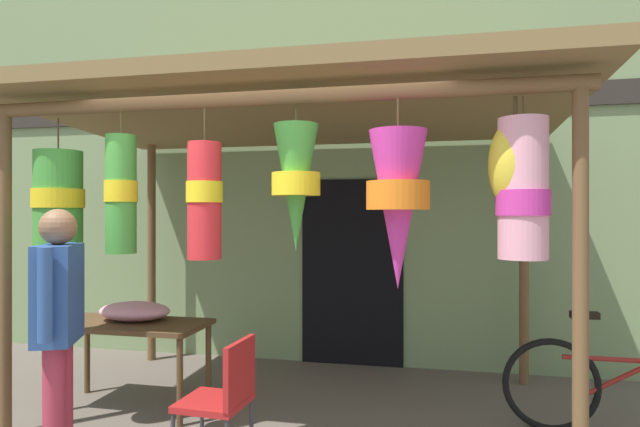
{
  "coord_description": "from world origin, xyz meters",
  "views": [
    {
      "loc": [
        1.16,
        -3.29,
        1.63
      ],
      "look_at": [
        0.14,
        1.35,
        1.63
      ],
      "focal_mm": 29.98,
      "sensor_mm": 36.0,
      "label": 1
    }
  ],
  "objects_px": {
    "parked_bicycle": "(626,387)",
    "folding_chair": "(225,393)",
    "vendor_in_orange": "(58,317)",
    "flower_heap_on_table": "(136,311)",
    "display_table": "(130,332)"
  },
  "relations": [
    {
      "from": "parked_bicycle",
      "to": "folding_chair",
      "type": "bearing_deg",
      "value": -155.91
    },
    {
      "from": "vendor_in_orange",
      "to": "folding_chair",
      "type": "bearing_deg",
      "value": 11.74
    },
    {
      "from": "flower_heap_on_table",
      "to": "parked_bicycle",
      "type": "relative_size",
      "value": 0.35
    },
    {
      "from": "flower_heap_on_table",
      "to": "folding_chair",
      "type": "xyz_separation_m",
      "value": [
        1.21,
        -0.95,
        -0.3
      ]
    },
    {
      "from": "flower_heap_on_table",
      "to": "parked_bicycle",
      "type": "height_order",
      "value": "parked_bicycle"
    },
    {
      "from": "display_table",
      "to": "parked_bicycle",
      "type": "xyz_separation_m",
      "value": [
        3.88,
        0.3,
        -0.29
      ]
    },
    {
      "from": "display_table",
      "to": "flower_heap_on_table",
      "type": "distance_m",
      "value": 0.18
    },
    {
      "from": "flower_heap_on_table",
      "to": "folding_chair",
      "type": "bearing_deg",
      "value": -38.37
    },
    {
      "from": "vendor_in_orange",
      "to": "parked_bicycle",
      "type": "bearing_deg",
      "value": 20.83
    },
    {
      "from": "folding_chair",
      "to": "vendor_in_orange",
      "type": "height_order",
      "value": "vendor_in_orange"
    },
    {
      "from": "flower_heap_on_table",
      "to": "parked_bicycle",
      "type": "bearing_deg",
      "value": 3.49
    },
    {
      "from": "parked_bicycle",
      "to": "flower_heap_on_table",
      "type": "bearing_deg",
      "value": -176.51
    },
    {
      "from": "display_table",
      "to": "folding_chair",
      "type": "height_order",
      "value": "folding_chair"
    },
    {
      "from": "display_table",
      "to": "vendor_in_orange",
      "type": "height_order",
      "value": "vendor_in_orange"
    },
    {
      "from": "flower_heap_on_table",
      "to": "folding_chair",
      "type": "relative_size",
      "value": 0.74
    }
  ]
}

